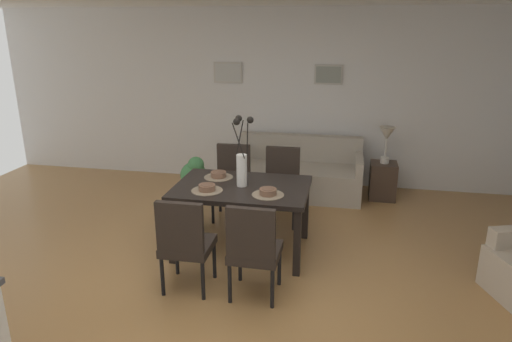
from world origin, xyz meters
name	(u,v)px	position (x,y,z in m)	size (l,w,h in m)	color
ground_plane	(230,290)	(0.00, 0.00, 0.00)	(9.00, 9.00, 0.00)	#A87A47
back_wall_panel	(282,98)	(0.00, 3.25, 1.30)	(9.00, 0.10, 2.60)	silver
dining_table	(242,193)	(-0.07, 0.82, 0.65)	(1.40, 0.97, 0.74)	black
dining_chair_near_left	(185,241)	(-0.39, -0.08, 0.51)	(0.45, 0.45, 0.92)	black
dining_chair_near_right	(232,178)	(-0.40, 1.70, 0.51)	(0.45, 0.45, 0.92)	black
dining_chair_far_left	(253,247)	(0.24, -0.08, 0.51)	(0.45, 0.45, 0.92)	black
dining_chair_far_right	(281,181)	(0.23, 1.69, 0.51)	(0.44, 0.44, 0.92)	black
centerpiece_vase	(242,160)	(-0.07, 0.82, 1.02)	(0.21, 0.23, 0.73)	white
placemat_near_left	(207,190)	(-0.38, 0.60, 0.74)	(0.32, 0.32, 0.01)	#7F705B
bowl_near_left	(207,187)	(-0.38, 0.60, 0.78)	(0.17, 0.17, 0.07)	brown
placemat_near_right	(219,177)	(-0.38, 1.04, 0.74)	(0.32, 0.32, 0.01)	#7F705B
bowl_near_right	(218,174)	(-0.38, 1.04, 0.78)	(0.17, 0.17, 0.07)	brown
placemat_far_left	(268,195)	(0.25, 0.60, 0.74)	(0.32, 0.32, 0.01)	#7F705B
bowl_far_left	(268,191)	(0.25, 0.60, 0.78)	(0.17, 0.17, 0.07)	brown
sofa	(298,175)	(0.33, 2.70, 0.28)	(1.80, 0.84, 0.80)	#A89E8E
side_table	(383,181)	(1.52, 2.72, 0.26)	(0.36, 0.36, 0.52)	#3D2D23
table_lamp	(387,137)	(1.52, 2.72, 0.89)	(0.22, 0.22, 0.51)	beige
framed_picture_left	(228,73)	(-0.81, 3.18, 1.66)	(0.43, 0.03, 0.31)	#B2ADA3
framed_picture_center	(329,75)	(0.68, 3.18, 1.66)	(0.41, 0.03, 0.28)	#B2ADA3
potted_plant	(194,177)	(-1.01, 2.03, 0.37)	(0.36, 0.36, 0.67)	brown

